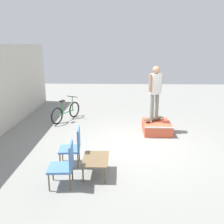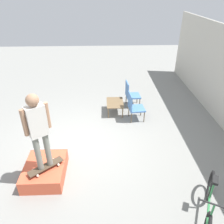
{
  "view_description": "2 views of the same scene",
  "coord_description": "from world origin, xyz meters",
  "px_view_note": "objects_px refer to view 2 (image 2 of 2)",
  "views": [
    {
      "loc": [
        -7.11,
        0.54,
        3.02
      ],
      "look_at": [
        -0.11,
        0.77,
        1.09
      ],
      "focal_mm": 40.0,
      "sensor_mm": 36.0,
      "label": 1
    },
    {
      "loc": [
        5.16,
        0.7,
        4.06
      ],
      "look_at": [
        0.02,
        0.91,
        1.06
      ],
      "focal_mm": 35.0,
      "sensor_mm": 36.0,
      "label": 2
    }
  ],
  "objects_px": {
    "skateboard_on_ramp": "(46,166)",
    "person_skater": "(38,127)",
    "coffee_table": "(115,103)",
    "bicycle": "(209,205)",
    "patio_chair_left": "(131,93)",
    "patio_chair_right": "(134,106)",
    "skate_ramp_box": "(45,170)"
  },
  "relations": [
    {
      "from": "skateboard_on_ramp",
      "to": "person_skater",
      "type": "relative_size",
      "value": 0.42
    },
    {
      "from": "coffee_table",
      "to": "bicycle",
      "type": "bearing_deg",
      "value": 20.61
    },
    {
      "from": "coffee_table",
      "to": "bicycle",
      "type": "distance_m",
      "value": 4.56
    },
    {
      "from": "person_skater",
      "to": "bicycle",
      "type": "relative_size",
      "value": 1.15
    },
    {
      "from": "skateboard_on_ramp",
      "to": "patio_chair_right",
      "type": "relative_size",
      "value": 0.79
    },
    {
      "from": "patio_chair_left",
      "to": "bicycle",
      "type": "xyz_separation_m",
      "value": [
        4.76,
        0.99,
        -0.17
      ]
    },
    {
      "from": "coffee_table",
      "to": "bicycle",
      "type": "xyz_separation_m",
      "value": [
        4.27,
        1.6,
        -0.01
      ]
    },
    {
      "from": "patio_chair_left",
      "to": "patio_chair_right",
      "type": "bearing_deg",
      "value": 175.57
    },
    {
      "from": "person_skater",
      "to": "skate_ramp_box",
      "type": "bearing_deg",
      "value": -94.6
    },
    {
      "from": "skate_ramp_box",
      "to": "patio_chair_left",
      "type": "bearing_deg",
      "value": 144.85
    },
    {
      "from": "coffee_table",
      "to": "patio_chair_right",
      "type": "bearing_deg",
      "value": 50.55
    },
    {
      "from": "coffee_table",
      "to": "bicycle",
      "type": "relative_size",
      "value": 0.54
    },
    {
      "from": "skateboard_on_ramp",
      "to": "coffee_table",
      "type": "xyz_separation_m",
      "value": [
        -3.16,
        1.77,
        -0.08
      ]
    },
    {
      "from": "patio_chair_right",
      "to": "bicycle",
      "type": "xyz_separation_m",
      "value": [
        3.76,
        0.99,
        -0.17
      ]
    },
    {
      "from": "patio_chair_left",
      "to": "person_skater",
      "type": "bearing_deg",
      "value": 142.44
    },
    {
      "from": "coffee_table",
      "to": "skate_ramp_box",
      "type": "bearing_deg",
      "value": -31.58
    },
    {
      "from": "skate_ramp_box",
      "to": "bicycle",
      "type": "xyz_separation_m",
      "value": [
        1.25,
        3.46,
        0.18
      ]
    },
    {
      "from": "coffee_table",
      "to": "patio_chair_left",
      "type": "distance_m",
      "value": 0.8
    },
    {
      "from": "coffee_table",
      "to": "skateboard_on_ramp",
      "type": "bearing_deg",
      "value": -29.21
    },
    {
      "from": "patio_chair_left",
      "to": "bicycle",
      "type": "bearing_deg",
      "value": -172.65
    },
    {
      "from": "skateboard_on_ramp",
      "to": "bicycle",
      "type": "bearing_deg",
      "value": 122.6
    },
    {
      "from": "person_skater",
      "to": "coffee_table",
      "type": "relative_size",
      "value": 2.12
    },
    {
      "from": "skate_ramp_box",
      "to": "person_skater",
      "type": "relative_size",
      "value": 0.65
    },
    {
      "from": "skate_ramp_box",
      "to": "person_skater",
      "type": "bearing_deg",
      "value": 30.62
    },
    {
      "from": "person_skater",
      "to": "patio_chair_left",
      "type": "relative_size",
      "value": 1.87
    },
    {
      "from": "skateboard_on_ramp",
      "to": "coffee_table",
      "type": "height_order",
      "value": "skateboard_on_ramp"
    },
    {
      "from": "patio_chair_left",
      "to": "patio_chair_right",
      "type": "xyz_separation_m",
      "value": [
        0.99,
        0.0,
        0.0
      ]
    },
    {
      "from": "patio_chair_right",
      "to": "bicycle",
      "type": "relative_size",
      "value": 0.61
    },
    {
      "from": "person_skater",
      "to": "bicycle",
      "type": "bearing_deg",
      "value": 126.62
    },
    {
      "from": "bicycle",
      "to": "person_skater",
      "type": "bearing_deg",
      "value": -81.25
    },
    {
      "from": "bicycle",
      "to": "patio_chair_left",
      "type": "bearing_deg",
      "value": -141.29
    },
    {
      "from": "skate_ramp_box",
      "to": "skateboard_on_ramp",
      "type": "bearing_deg",
      "value": 30.62
    }
  ]
}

